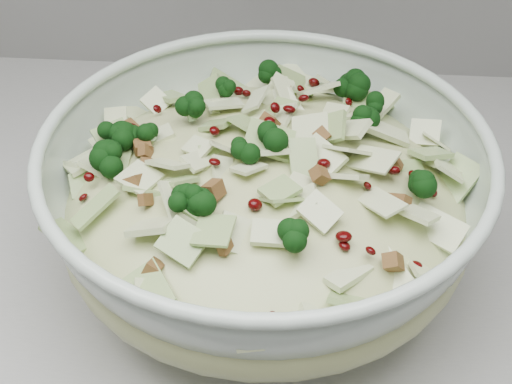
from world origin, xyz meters
TOP-DOWN VIEW (x-y plane):
  - mixing_bowl at (-0.71, 1.60)m, footprint 0.41×0.41m
  - salad at (-0.71, 1.60)m, footprint 0.39×0.39m

SIDE VIEW (x-z plane):
  - mixing_bowl at x=-0.71m, z-range 0.90..1.06m
  - salad at x=-0.71m, z-range 0.93..1.08m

